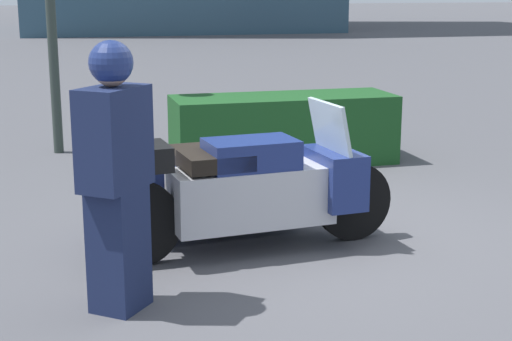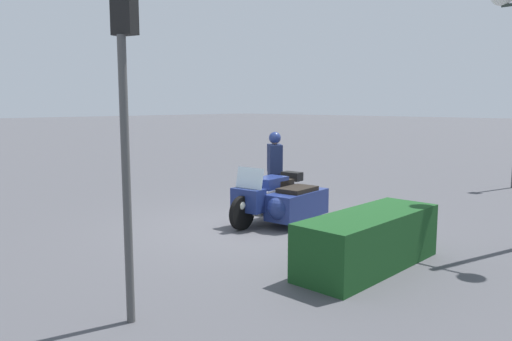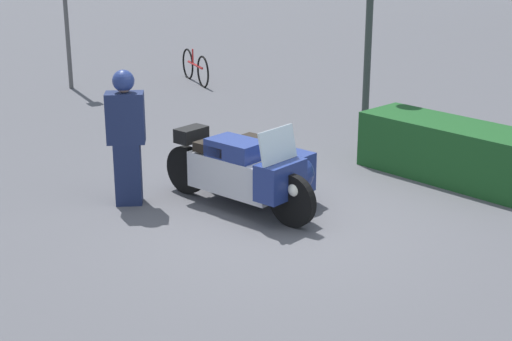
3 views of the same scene
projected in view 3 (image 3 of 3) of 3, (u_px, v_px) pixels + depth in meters
ground_plane at (276, 220)px, 9.45m from camera, size 160.00×160.00×0.00m
police_motorcycle at (254, 168)px, 9.87m from camera, size 2.42×1.22×1.15m
officer_rider at (126, 134)px, 9.75m from camera, size 0.52×0.54×1.72m
hedge_bush_curbside at (450, 151)px, 10.84m from camera, size 2.58×0.88×0.80m
bicycle_parked at (195, 68)px, 17.07m from camera, size 1.60×0.62×0.73m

